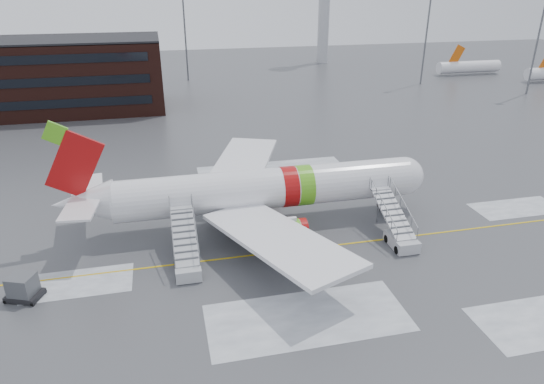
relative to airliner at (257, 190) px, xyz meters
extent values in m
plane|color=#494C4F|center=(6.52, -4.80, -3.42)|extent=(260.00, 260.00, 0.00)
cylinder|color=white|center=(0.95, 0.00, 0.08)|extent=(28.00, 3.80, 3.80)
sphere|color=white|center=(14.95, 0.00, 0.08)|extent=(3.80, 3.80, 3.80)
cube|color=black|center=(16.00, 0.00, 0.58)|extent=(1.09, 1.60, 0.97)
cone|color=white|center=(-15.45, 0.00, 0.33)|extent=(5.20, 3.72, 3.72)
cube|color=#A60C0D|center=(-15.55, 0.00, 3.88)|extent=(5.27, 0.30, 6.09)
cube|color=#5AB51D|center=(-16.65, 0.00, 6.68)|extent=(2.16, 0.26, 2.16)
cube|color=white|center=(-15.25, 2.60, 0.98)|extent=(3.07, 4.85, 0.18)
cube|color=white|center=(-15.25, -2.60, 0.98)|extent=(3.07, 4.85, 0.18)
cube|color=white|center=(-0.05, 8.50, -0.52)|extent=(10.72, 15.97, 1.13)
cube|color=white|center=(-0.05, -8.50, -0.52)|extent=(10.72, 15.97, 1.13)
cylinder|color=white|center=(1.45, 5.20, -1.87)|extent=(3.40, 2.10, 2.10)
cylinder|color=white|center=(1.45, -5.20, -1.87)|extent=(3.40, 2.10, 2.10)
cylinder|color=#595B60|center=(12.95, 0.00, -2.52)|extent=(0.20, 0.20, 1.80)
cylinder|color=black|center=(12.95, 0.00, -2.97)|extent=(0.90, 0.56, 0.90)
cylinder|color=black|center=(0.45, 2.40, -2.97)|extent=(0.90, 0.56, 0.90)
cylinder|color=black|center=(0.45, -2.40, -2.97)|extent=(0.90, 0.56, 0.90)
cube|color=#B2B3B9|center=(11.37, -7.30, -2.87)|extent=(2.00, 3.20, 1.00)
cube|color=#B2B3B9|center=(11.37, -5.20, -1.19)|extent=(1.90, 5.87, 2.52)
cube|color=#B2B3B9|center=(11.37, -1.90, -0.02)|extent=(1.90, 1.40, 0.15)
cylinder|color=#595B60|center=(11.37, -2.30, -1.72)|extent=(0.16, 0.16, 3.40)
cylinder|color=black|center=(10.47, -8.30, -3.07)|extent=(0.25, 0.70, 0.70)
cylinder|color=black|center=(12.27, -6.30, -3.07)|extent=(0.25, 0.70, 0.70)
cube|color=#A9ADB1|center=(-7.17, -7.30, -2.87)|extent=(2.00, 3.20, 1.00)
cube|color=#A9ADB1|center=(-7.17, -5.20, -1.19)|extent=(1.90, 5.87, 2.52)
cube|color=#A9ADB1|center=(-7.17, -1.90, -0.02)|extent=(1.90, 1.40, 0.15)
cylinder|color=#595B60|center=(-7.17, -2.30, -1.72)|extent=(0.16, 0.16, 3.40)
cylinder|color=black|center=(-8.07, -8.30, -3.07)|extent=(0.25, 0.70, 0.70)
cylinder|color=black|center=(-6.27, -6.30, -3.07)|extent=(0.25, 0.70, 0.70)
cube|color=black|center=(-0.01, -4.90, -2.96)|extent=(3.24, 2.51, 0.72)
cube|color=silver|center=(-0.48, -4.71, -2.24)|extent=(1.87, 1.87, 0.92)
cube|color=black|center=(-0.48, -4.71, -1.88)|extent=(1.64, 1.70, 0.15)
cylinder|color=black|center=(-1.23, -5.18, -3.06)|extent=(0.56, 0.78, 0.72)
cylinder|color=black|center=(0.67, -5.95, -3.06)|extent=(0.56, 0.78, 0.72)
cylinder|color=black|center=(-0.69, -3.85, -3.06)|extent=(0.56, 0.78, 0.72)
cylinder|color=black|center=(1.21, -4.62, -3.06)|extent=(0.56, 0.78, 0.72)
cube|color=black|center=(-19.08, -7.96, -3.15)|extent=(2.83, 2.46, 0.38)
cube|color=#53555A|center=(-19.08, -7.96, -2.29)|extent=(2.19, 2.13, 1.61)
cylinder|color=black|center=(-20.16, -8.71, -3.26)|extent=(0.30, 0.37, 0.32)
cylinder|color=black|center=(-18.01, -7.21, -3.26)|extent=(0.30, 0.37, 0.32)
cylinder|color=#B2B5BA|center=(36.52, 90.20, 10.58)|extent=(3.00, 3.00, 28.00)
cylinder|color=#595B60|center=(48.52, 57.20, 6.18)|extent=(0.36, 0.36, 19.20)
cylinder|color=#595B60|center=(-1.48, 73.20, 6.18)|extent=(0.36, 0.36, 19.20)
cylinder|color=#595B60|center=(64.52, 43.20, 6.18)|extent=(0.36, 0.36, 19.20)
camera|label=1|loc=(-8.00, -40.74, 18.21)|focal=32.00mm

